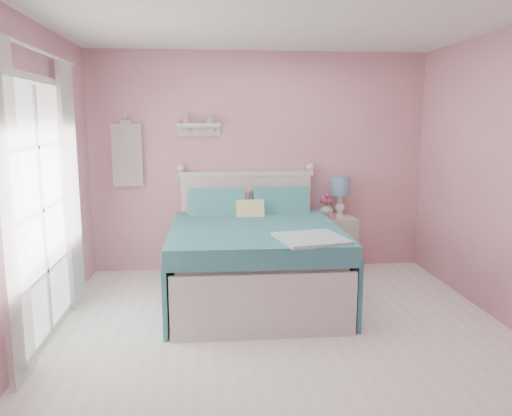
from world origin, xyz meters
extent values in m
plane|color=white|center=(0.00, 0.00, 0.00)|extent=(4.50, 4.50, 0.00)
plane|color=#C17B8D|center=(0.00, 2.25, 1.30)|extent=(4.00, 0.00, 4.00)
plane|color=#C17B8D|center=(0.00, -2.25, 1.30)|extent=(4.00, 0.00, 4.00)
plane|color=#C17B8D|center=(-2.00, 0.00, 1.30)|extent=(0.00, 4.50, 4.50)
plane|color=white|center=(0.00, 0.00, 2.60)|extent=(4.50, 4.50, 0.00)
cube|color=silver|center=(-0.17, 1.18, 0.22)|extent=(1.53, 2.01, 0.44)
cube|color=silver|center=(-0.17, 1.18, 0.52)|extent=(1.47, 1.95, 0.16)
cube|color=silver|center=(-0.17, 2.19, 0.57)|extent=(1.55, 0.07, 1.14)
cube|color=silver|center=(-0.17, 2.19, 1.17)|extent=(1.61, 0.09, 0.06)
cube|color=silver|center=(-0.17, 0.18, 0.28)|extent=(1.55, 0.06, 0.56)
cube|color=teal|center=(-0.17, 1.03, 0.69)|extent=(1.64, 1.75, 0.18)
cube|color=#C78188|center=(-0.53, 1.87, 0.80)|extent=(0.68, 0.28, 0.43)
cube|color=#C78188|center=(0.19, 1.87, 0.80)|extent=(0.68, 0.28, 0.43)
cube|color=#CCBC59|center=(-0.17, 1.59, 0.80)|extent=(0.30, 0.22, 0.31)
cube|color=beige|center=(0.89, 2.01, 0.33)|extent=(0.46, 0.43, 0.66)
cube|color=silver|center=(0.89, 1.80, 0.53)|extent=(0.40, 0.02, 0.16)
sphere|color=white|center=(0.89, 1.78, 0.53)|extent=(0.03, 0.03, 0.03)
cylinder|color=white|center=(0.95, 2.06, 0.67)|extent=(0.15, 0.15, 0.02)
cylinder|color=white|center=(0.95, 2.06, 0.80)|extent=(0.08, 0.08, 0.26)
cylinder|color=#7094BA|center=(0.95, 2.06, 1.03)|extent=(0.24, 0.24, 0.22)
imported|color=silver|center=(0.78, 2.06, 0.75)|extent=(0.21, 0.21, 0.18)
imported|color=#C9878D|center=(0.82, 1.87, 0.70)|extent=(0.12, 0.12, 0.07)
sphere|color=#C84477|center=(0.78, 2.06, 0.91)|extent=(0.06, 0.06, 0.06)
sphere|color=#C84477|center=(0.82, 2.08, 0.87)|extent=(0.06, 0.06, 0.06)
sphere|color=#C84477|center=(0.74, 2.07, 0.88)|extent=(0.06, 0.06, 0.06)
sphere|color=#C84477|center=(0.80, 2.03, 0.85)|extent=(0.06, 0.06, 0.06)
sphere|color=#C84477|center=(0.75, 2.04, 0.86)|extent=(0.06, 0.06, 0.06)
cube|color=silver|center=(-0.72, 2.17, 1.75)|extent=(0.50, 0.14, 0.04)
cube|color=silver|center=(-0.72, 2.23, 1.68)|extent=(0.50, 0.03, 0.12)
cylinder|color=#D18C99|center=(-0.87, 2.17, 1.82)|extent=(0.06, 0.06, 0.10)
cube|color=#7094BA|center=(-0.60, 2.17, 1.80)|extent=(0.08, 0.06, 0.07)
cube|color=white|center=(-1.55, 2.18, 1.40)|extent=(0.34, 0.03, 0.72)
cube|color=silver|center=(-1.97, 0.40, 2.13)|extent=(0.04, 1.32, 0.06)
cube|color=silver|center=(-1.97, 0.40, 0.03)|extent=(0.04, 1.32, 0.06)
cube|color=silver|center=(-1.97, -0.23, 1.05)|extent=(0.04, 0.06, 2.10)
cube|color=silver|center=(-1.97, 1.03, 1.05)|extent=(0.04, 0.06, 2.10)
cube|color=white|center=(-1.97, 0.40, 1.08)|extent=(0.02, 1.20, 2.04)
cube|color=white|center=(-1.92, -0.34, 1.18)|extent=(0.04, 0.40, 2.32)
cube|color=white|center=(-1.92, 1.14, 1.18)|extent=(0.04, 0.40, 2.32)
camera|label=1|loc=(-0.60, -3.72, 1.80)|focal=35.00mm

